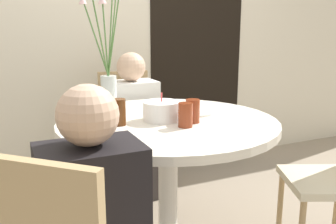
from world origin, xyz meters
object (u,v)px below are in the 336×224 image
at_px(birthday_cake, 161,111).
at_px(side_plate, 195,112).
at_px(drink_glass_0, 185,115).
at_px(chair_near_front, 127,125).
at_px(drink_glass_2, 193,111).
at_px(drink_glass_1, 119,112).
at_px(flower_vase, 108,57).
at_px(person_guest, 133,132).

height_order(birthday_cake, side_plate, birthday_cake).
bearing_deg(side_plate, drink_glass_0, -127.47).
height_order(chair_near_front, drink_glass_0, chair_near_front).
bearing_deg(drink_glass_0, drink_glass_2, 39.98).
height_order(side_plate, drink_glass_1, drink_glass_1).
xyz_separation_m(drink_glass_0, drink_glass_2, (0.07, 0.06, 0.00)).
bearing_deg(drink_glass_0, birthday_cake, 107.33).
bearing_deg(flower_vase, person_guest, 53.61).
height_order(birthday_cake, person_guest, person_guest).
relative_size(birthday_cake, drink_glass_2, 1.63).
relative_size(chair_near_front, drink_glass_2, 7.83).
xyz_separation_m(drink_glass_0, person_guest, (0.05, 0.92, -0.33)).
bearing_deg(drink_glass_2, drink_glass_1, 163.29).
height_order(side_plate, drink_glass_0, drink_glass_0).
xyz_separation_m(birthday_cake, person_guest, (0.10, 0.75, -0.32)).
relative_size(side_plate, drink_glass_1, 1.60).
distance_m(drink_glass_1, drink_glass_2, 0.36).
relative_size(drink_glass_0, drink_glass_2, 0.99).
bearing_deg(drink_glass_2, flower_vase, 118.79).
bearing_deg(chair_near_front, drink_glass_1, -105.43).
xyz_separation_m(chair_near_front, drink_glass_0, (-0.06, -1.08, 0.32)).
bearing_deg(drink_glass_1, drink_glass_0, -30.49).
relative_size(flower_vase, drink_glass_1, 5.83).
bearing_deg(drink_glass_2, person_guest, 91.34).
distance_m(chair_near_front, drink_glass_1, 1.03).
bearing_deg(flower_vase, drink_glass_0, -69.76).
bearing_deg(drink_glass_2, birthday_cake, 138.63).
distance_m(drink_glass_1, person_guest, 0.89).
height_order(chair_near_front, drink_glass_1, chair_near_front).
distance_m(drink_glass_0, drink_glass_1, 0.32).
xyz_separation_m(drink_glass_1, person_guest, (0.33, 0.76, -0.34)).
distance_m(flower_vase, side_plate, 0.59).
xyz_separation_m(side_plate, drink_glass_1, (-0.45, -0.07, 0.06)).
bearing_deg(person_guest, drink_glass_1, -113.41).
distance_m(birthday_cake, drink_glass_2, 0.16).
bearing_deg(person_guest, chair_near_front, 84.98).
xyz_separation_m(chair_near_front, person_guest, (-0.01, -0.16, -0.01)).
height_order(birthday_cake, flower_vase, flower_vase).
distance_m(chair_near_front, birthday_cake, 0.97).
height_order(drink_glass_0, drink_glass_2, same).
bearing_deg(flower_vase, side_plate, -41.24).
distance_m(birthday_cake, person_guest, 0.83).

